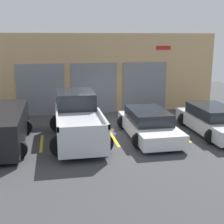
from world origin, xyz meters
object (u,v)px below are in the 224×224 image
Objects in this scene: sedan_side at (1,127)px; van_right at (213,120)px; sedan_white at (148,124)px; pickup_truck at (78,119)px.

sedan_side is 1.06× the size of van_right.
sedan_side reaches higher than sedan_white.
sedan_side is (-3.12, -0.29, -0.09)m from pickup_truck.
sedan_white is 6.25m from sedan_side.
sedan_side is (-6.24, -0.03, 0.22)m from sedan_white.
pickup_truck is 1.11× the size of van_right.
pickup_truck is at bearing 175.11° from sedan_white.
pickup_truck reaches higher than sedan_side.
sedan_side is at bearing -174.60° from pickup_truck.
sedan_white is at bearing -4.89° from pickup_truck.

